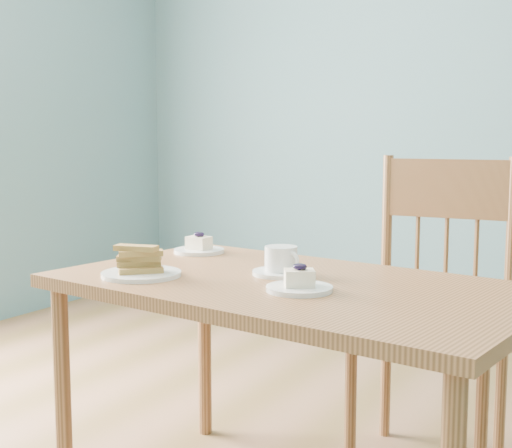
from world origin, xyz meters
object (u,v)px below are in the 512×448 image
Objects in this scene: dining_table at (291,306)px; cheesecake_plate_near at (299,284)px; cheesecake_plate_far at (199,247)px; biscotti_plate at (141,266)px; coffee_cup at (281,263)px; dining_chair at (434,310)px.

cheesecake_plate_near is (0.08, -0.10, 0.09)m from dining_table.
cheesecake_plate_near and cheesecake_plate_far have the same top height.
coffee_cup is at bearing 32.90° from biscotti_plate.
biscotti_plate is at bearing -77.77° from cheesecake_plate_far.
dining_chair is 0.79m from cheesecake_plate_far.
cheesecake_plate_near is 0.76× the size of biscotti_plate.
cheesecake_plate_near is at bearing 5.77° from biscotti_plate.
biscotti_plate is at bearing -134.26° from dining_chair.
cheesecake_plate_far is at bearing 146.84° from cheesecake_plate_near.
biscotti_plate is (-0.39, -0.15, 0.10)m from dining_table.
coffee_cup is (0.41, -0.20, 0.02)m from cheesecake_plate_far.
dining_chair reaches higher than cheesecake_plate_far.
biscotti_plate reaches higher than coffee_cup.
dining_table is 0.55m from cheesecake_plate_far.
biscotti_plate is at bearing -174.23° from cheesecake_plate_near.
dining_table is 8.13× the size of cheesecake_plate_far.
coffee_cup reaches higher than cheesecake_plate_near.
dining_table is 0.15m from cheesecake_plate_near.
cheesecake_plate_far is 0.46m from coffee_cup.
dining_chair is 6.25× the size of coffee_cup.
dining_table is 0.61m from dining_chair.
coffee_cup is at bearing 141.79° from dining_table.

